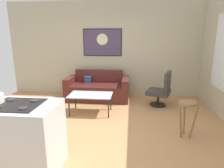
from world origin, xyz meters
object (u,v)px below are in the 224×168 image
(couch, at_px, (98,89))
(wall_painting, at_px, (102,42))
(bar_stool, at_px, (187,110))
(coffee_table, at_px, (91,96))
(armchair, at_px, (162,90))

(couch, xyz_separation_m, wall_painting, (0.08, 0.51, 1.32))
(couch, height_order, bar_stool, couch)
(coffee_table, bearing_deg, couch, 91.19)
(coffee_table, bearing_deg, armchair, 21.00)
(couch, xyz_separation_m, bar_stool, (1.95, -1.99, 0.22))
(bar_stool, bearing_deg, coffee_table, 154.47)
(couch, height_order, armchair, armchair)
(wall_painting, bearing_deg, couch, -98.56)
(armchair, distance_m, wall_painting, 2.24)
(bar_stool, distance_m, wall_painting, 3.31)
(armchair, bearing_deg, coffee_table, -159.00)
(bar_stool, relative_size, wall_painting, 0.57)
(coffee_table, bearing_deg, wall_painting, 88.04)
(couch, relative_size, wall_painting, 1.54)
(couch, bearing_deg, armchair, -13.12)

